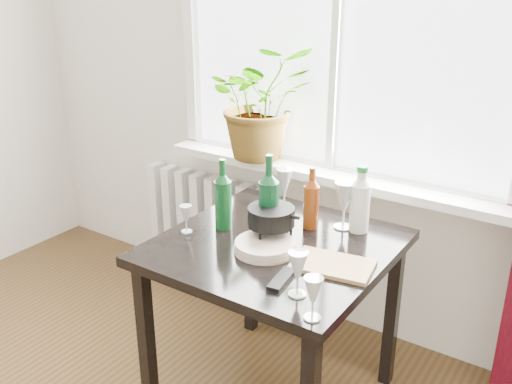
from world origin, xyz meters
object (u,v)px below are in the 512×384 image
Objects in this scene: radiator at (207,221)px; wineglass_far_right at (313,298)px; wine_bottle_left at (223,194)px; wineglass_front_right at (298,273)px; bottle_amber at (312,197)px; wineglass_back_left at (284,188)px; wineglass_front_left at (186,219)px; fondue_pot at (271,224)px; plate_stack at (265,246)px; table at (275,264)px; cleaning_bottle at (360,199)px; cutting_board at (333,265)px; wineglass_back_center at (344,205)px; wine_bottle_right at (269,196)px; tv_remote at (282,279)px; potted_plant at (261,102)px.

wineglass_far_right is (1.21, -1.00, 0.43)m from radiator.
wine_bottle_left reaches higher than wineglass_front_right.
bottle_amber is 0.24m from wineglass_back_left.
bottle_amber is 0.51m from wineglass_front_left.
bottle_amber is at bearing 50.77° from fondue_pot.
plate_stack is at bearing -93.22° from fondue_pot.
table is at bearing -64.03° from wineglass_back_left.
cleaning_bottle is 0.38m from wineglass_back_left.
wineglass_front_left is 0.35m from plate_stack.
wineglass_front_right is (0.21, -0.48, -0.05)m from bottle_amber.
bottle_amber reaches higher than cutting_board.
wineglass_back_center is 0.32m from wineglass_back_left.
cutting_board is (0.32, -0.08, -0.16)m from wine_bottle_right.
wineglass_front_left is 0.53m from tv_remote.
wine_bottle_left reaches higher than wineglass_far_right.
table is 5.38× the size of wineglass_front_right.
table is 0.54m from wineglass_far_right.
wineglass_front_right is (0.72, -0.88, -0.30)m from potted_plant.
wine_bottle_left is 0.49m from wineglass_back_center.
radiator is 5.17× the size of tv_remote.
tv_remote is at bearing -53.69° from table.
plate_stack is 0.10m from fondue_pot.
fondue_pot is (0.32, 0.12, 0.01)m from wineglass_front_left.
bottle_amber is at bearing 98.10° from tv_remote.
fondue_pot is (-0.03, 0.08, 0.05)m from plate_stack.
potted_plant is (-0.46, 0.60, 0.48)m from table.
potted_plant is 0.75m from wineglass_back_center.
table is 0.30m from bottle_amber.
wine_bottle_right is 1.67× the size of wineglass_back_center.
wineglass_front_left reaches higher than cutting_board.
wine_bottle_right is 2.91× the size of wineglass_front_left.
wineglass_back_left is at bearing 173.24° from cleaning_bottle.
wineglass_back_center is at bearing 60.24° from table.
wineglass_front_left is at bearing -152.51° from wine_bottle_right.
potted_plant reaches higher than cutting_board.
tv_remote is (0.33, -0.56, -0.08)m from wineglass_back_left.
wineglass_front_left is 0.34m from fondue_pot.
cutting_board is (0.73, -0.64, -0.38)m from potted_plant.
wineglass_far_right is (0.10, -0.09, -0.01)m from wineglass_front_right.
fondue_pot reaches higher than plate_stack.
tv_remote is (-0.09, 0.04, -0.07)m from wineglass_front_right.
plate_stack is at bearing -63.46° from wine_bottle_right.
wine_bottle_left is at bearing -70.43° from potted_plant.
wineglass_far_right is at bearing -31.18° from wine_bottle_left.
wineglass_back_center reaches higher than fondue_pot.
wineglass_back_left is 0.35m from fondue_pot.
radiator is 2.87× the size of cutting_board.
tv_remote is at bearing -71.41° from fondue_pot.
wineglass_back_center is 0.32m from fondue_pot.
wine_bottle_left is (-0.25, 0.00, 0.24)m from table.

